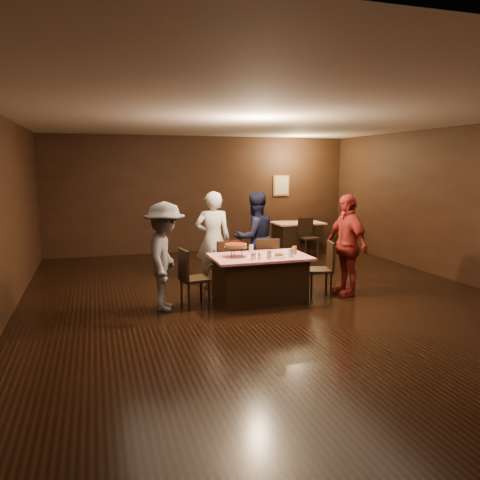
{
  "coord_description": "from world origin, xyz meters",
  "views": [
    {
      "loc": [
        -2.71,
        -7.03,
        2.25
      ],
      "look_at": [
        -0.39,
        0.44,
        1.0
      ],
      "focal_mm": 35.0,
      "sensor_mm": 36.0,
      "label": 1
    }
  ],
  "objects_px": {
    "chair_back_far": "(288,230)",
    "pizza_stand": "(236,246)",
    "main_table": "(260,278)",
    "diner_red_shirt": "(347,245)",
    "diner_grey_knit": "(165,256)",
    "chair_back_near": "(309,237)",
    "diner_navy_hoodie": "(255,238)",
    "chair_far_right": "(266,263)",
    "back_table": "(297,237)",
    "glass_front_right": "(291,253)",
    "chair_end_left": "(195,278)",
    "glass_back": "(251,249)",
    "diner_white_jacket": "(213,239)",
    "chair_end_right": "(319,269)",
    "plate_empty": "(287,252)",
    "chair_far_left": "(225,265)",
    "glass_front_left": "(269,255)"
  },
  "relations": [
    {
      "from": "chair_back_far",
      "to": "pizza_stand",
      "type": "xyz_separation_m",
      "value": [
        -2.9,
        -4.61,
        0.48
      ]
    },
    {
      "from": "main_table",
      "to": "diner_red_shirt",
      "type": "distance_m",
      "value": 1.66
    },
    {
      "from": "chair_back_far",
      "to": "diner_grey_knit",
      "type": "bearing_deg",
      "value": 63.23
    },
    {
      "from": "chair_back_near",
      "to": "diner_navy_hoodie",
      "type": "bearing_deg",
      "value": -137.2
    },
    {
      "from": "chair_far_right",
      "to": "pizza_stand",
      "type": "relative_size",
      "value": 2.5
    },
    {
      "from": "back_table",
      "to": "glass_front_right",
      "type": "distance_m",
      "value": 4.8
    },
    {
      "from": "diner_grey_knit",
      "to": "chair_end_left",
      "type": "bearing_deg",
      "value": -74.92
    },
    {
      "from": "glass_back",
      "to": "diner_white_jacket",
      "type": "bearing_deg",
      "value": 118.44
    },
    {
      "from": "diner_navy_hoodie",
      "to": "diner_grey_knit",
      "type": "relative_size",
      "value": 1.04
    },
    {
      "from": "back_table",
      "to": "chair_end_right",
      "type": "height_order",
      "value": "chair_end_right"
    },
    {
      "from": "chair_end_right",
      "to": "plate_empty",
      "type": "height_order",
      "value": "chair_end_right"
    },
    {
      "from": "diner_grey_knit",
      "to": "glass_front_right",
      "type": "height_order",
      "value": "diner_grey_knit"
    },
    {
      "from": "diner_white_jacket",
      "to": "diner_grey_knit",
      "type": "relative_size",
      "value": 1.05
    },
    {
      "from": "chair_far_right",
      "to": "diner_navy_hoodie",
      "type": "bearing_deg",
      "value": -66.77
    },
    {
      "from": "chair_far_left",
      "to": "chair_end_right",
      "type": "bearing_deg",
      "value": 148.68
    },
    {
      "from": "chair_far_right",
      "to": "glass_back",
      "type": "distance_m",
      "value": 0.73
    },
    {
      "from": "diner_white_jacket",
      "to": "pizza_stand",
      "type": "xyz_separation_m",
      "value": [
        0.11,
        -1.1,
        0.06
      ]
    },
    {
      "from": "chair_back_far",
      "to": "pizza_stand",
      "type": "height_order",
      "value": "pizza_stand"
    },
    {
      "from": "chair_far_right",
      "to": "plate_empty",
      "type": "height_order",
      "value": "chair_far_right"
    },
    {
      "from": "chair_end_right",
      "to": "plate_empty",
      "type": "xyz_separation_m",
      "value": [
        -0.55,
        0.15,
        0.3
      ]
    },
    {
      "from": "glass_front_left",
      "to": "diner_red_shirt",
      "type": "bearing_deg",
      "value": 8.69
    },
    {
      "from": "chair_far_right",
      "to": "plate_empty",
      "type": "bearing_deg",
      "value": 117.02
    },
    {
      "from": "pizza_stand",
      "to": "plate_empty",
      "type": "relative_size",
      "value": 1.52
    },
    {
      "from": "main_table",
      "to": "chair_far_left",
      "type": "height_order",
      "value": "chair_far_left"
    },
    {
      "from": "chair_end_left",
      "to": "chair_end_right",
      "type": "relative_size",
      "value": 1.0
    },
    {
      "from": "pizza_stand",
      "to": "diner_white_jacket",
      "type": "bearing_deg",
      "value": 95.76
    },
    {
      "from": "chair_far_left",
      "to": "glass_back",
      "type": "bearing_deg",
      "value": 123.12
    },
    {
      "from": "chair_end_right",
      "to": "glass_front_left",
      "type": "distance_m",
      "value": 1.15
    },
    {
      "from": "plate_empty",
      "to": "diner_grey_knit",
      "type": "bearing_deg",
      "value": -175.88
    },
    {
      "from": "chair_far_left",
      "to": "glass_front_left",
      "type": "bearing_deg",
      "value": 108.45
    },
    {
      "from": "diner_red_shirt",
      "to": "glass_front_left",
      "type": "relative_size",
      "value": 12.63
    },
    {
      "from": "glass_front_right",
      "to": "diner_navy_hoodie",
      "type": "bearing_deg",
      "value": 95.1
    },
    {
      "from": "plate_empty",
      "to": "glass_front_left",
      "type": "relative_size",
      "value": 1.79
    },
    {
      "from": "back_table",
      "to": "plate_empty",
      "type": "xyz_separation_m",
      "value": [
        -1.95,
        -3.91,
        0.39
      ]
    },
    {
      "from": "chair_back_far",
      "to": "diner_navy_hoodie",
      "type": "height_order",
      "value": "diner_navy_hoodie"
    },
    {
      "from": "chair_back_near",
      "to": "glass_front_right",
      "type": "relative_size",
      "value": 6.79
    },
    {
      "from": "chair_far_left",
      "to": "main_table",
      "type": "bearing_deg",
      "value": 113.32
    },
    {
      "from": "main_table",
      "to": "glass_front_left",
      "type": "height_order",
      "value": "glass_front_left"
    },
    {
      "from": "chair_far_left",
      "to": "glass_front_right",
      "type": "bearing_deg",
      "value": 125.61
    },
    {
      "from": "plate_empty",
      "to": "glass_front_right",
      "type": "relative_size",
      "value": 1.79
    },
    {
      "from": "diner_white_jacket",
      "to": "glass_back",
      "type": "height_order",
      "value": "diner_white_jacket"
    },
    {
      "from": "back_table",
      "to": "diner_red_shirt",
      "type": "distance_m",
      "value": 4.26
    },
    {
      "from": "chair_far_left",
      "to": "pizza_stand",
      "type": "bearing_deg",
      "value": 85.25
    },
    {
      "from": "chair_end_right",
      "to": "diner_grey_knit",
      "type": "distance_m",
      "value": 2.69
    },
    {
      "from": "pizza_stand",
      "to": "diner_red_shirt",
      "type": "bearing_deg",
      "value": -3.38
    },
    {
      "from": "chair_end_left",
      "to": "chair_back_near",
      "type": "bearing_deg",
      "value": -56.42
    },
    {
      "from": "main_table",
      "to": "plate_empty",
      "type": "xyz_separation_m",
      "value": [
        0.55,
        0.15,
        0.39
      ]
    },
    {
      "from": "main_table",
      "to": "chair_back_near",
      "type": "relative_size",
      "value": 1.68
    },
    {
      "from": "main_table",
      "to": "diner_navy_hoodie",
      "type": "relative_size",
      "value": 0.91
    },
    {
      "from": "diner_grey_knit",
      "to": "chair_back_near",
      "type": "bearing_deg",
      "value": -35.68
    }
  ]
}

